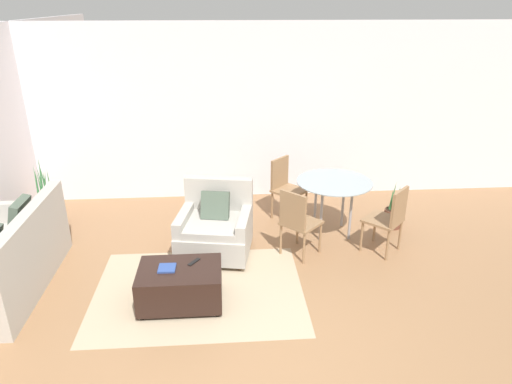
# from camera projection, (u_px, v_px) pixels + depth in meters

# --- Properties ---
(ground_plane) EXTENTS (20.00, 20.00, 0.00)m
(ground_plane) POSITION_uv_depth(u_px,v_px,m) (234.00, 350.00, 4.26)
(ground_plane) COLOR #936B47
(wall_back) EXTENTS (12.00, 0.06, 2.75)m
(wall_back) POSITION_uv_depth(u_px,v_px,m) (225.00, 114.00, 7.14)
(wall_back) COLOR white
(wall_back) RESTS_ON ground_plane
(area_rug) EXTENTS (2.33, 1.74, 0.01)m
(area_rug) POSITION_uv_depth(u_px,v_px,m) (199.00, 291.00, 5.13)
(area_rug) COLOR tan
(area_rug) RESTS_ON ground_plane
(couch) EXTENTS (0.87, 1.89, 0.93)m
(couch) POSITION_uv_depth(u_px,v_px,m) (8.00, 264.00, 5.07)
(couch) COLOR #B2ADA3
(couch) RESTS_ON ground_plane
(armchair) EXTENTS (1.02, 0.98, 0.91)m
(armchair) POSITION_uv_depth(u_px,v_px,m) (215.00, 228.00, 5.79)
(armchair) COLOR #B2ADA3
(armchair) RESTS_ON ground_plane
(ottoman) EXTENTS (0.87, 0.61, 0.42)m
(ottoman) POSITION_uv_depth(u_px,v_px,m) (180.00, 284.00, 4.84)
(ottoman) COLOR black
(ottoman) RESTS_ON ground_plane
(book_stack) EXTENTS (0.18, 0.18, 0.02)m
(book_stack) POSITION_uv_depth(u_px,v_px,m) (167.00, 268.00, 4.76)
(book_stack) COLOR #2D478C
(book_stack) RESTS_ON ottoman
(tv_remote_primary) EXTENTS (0.13, 0.16, 0.01)m
(tv_remote_primary) POSITION_uv_depth(u_px,v_px,m) (194.00, 262.00, 4.89)
(tv_remote_primary) COLOR black
(tv_remote_primary) RESTS_ON ottoman
(potted_plant) EXTENTS (0.36, 0.36, 1.05)m
(potted_plant) POSITION_uv_depth(u_px,v_px,m) (48.00, 210.00, 6.48)
(potted_plant) COLOR brown
(potted_plant) RESTS_ON ground_plane
(dining_table) EXTENTS (1.02, 1.02, 0.77)m
(dining_table) POSITION_uv_depth(u_px,v_px,m) (334.00, 188.00, 6.16)
(dining_table) COLOR #99A8AD
(dining_table) RESTS_ON ground_plane
(dining_chair_near_left) EXTENTS (0.59, 0.59, 0.90)m
(dining_chair_near_left) POSITION_uv_depth(u_px,v_px,m) (297.00, 219.00, 5.64)
(dining_chair_near_left) COLOR #93704C
(dining_chair_near_left) RESTS_ON ground_plane
(dining_chair_near_right) EXTENTS (0.59, 0.59, 0.90)m
(dining_chair_near_right) POSITION_uv_depth(u_px,v_px,m) (390.00, 216.00, 5.72)
(dining_chair_near_right) COLOR #93704C
(dining_chair_near_right) RESTS_ON ground_plane
(dining_chair_far_left) EXTENTS (0.59, 0.59, 0.90)m
(dining_chair_far_left) POSITION_uv_depth(u_px,v_px,m) (285.00, 184.00, 6.72)
(dining_chair_far_left) COLOR #93704C
(dining_chair_far_left) RESTS_ON ground_plane
(potted_plant_small) EXTENTS (0.25, 0.25, 0.68)m
(potted_plant_small) POSITION_uv_depth(u_px,v_px,m) (393.00, 214.00, 6.51)
(potted_plant_small) COLOR brown
(potted_plant_small) RESTS_ON ground_plane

